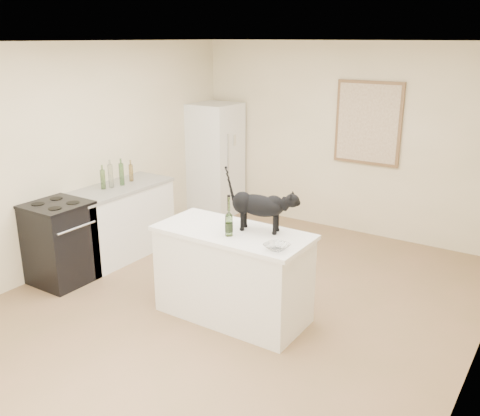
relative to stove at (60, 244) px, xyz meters
name	(u,v)px	position (x,y,z in m)	size (l,w,h in m)	color
floor	(236,305)	(1.95, 0.60, -0.45)	(5.50, 5.50, 0.00)	#956C4F
ceiling	(235,42)	(1.95, 0.60, 2.15)	(5.50, 5.50, 0.00)	white
wall_back	(346,139)	(1.95, 3.35, 0.85)	(4.50, 4.50, 0.00)	#F9E6C1
wall_left	(77,156)	(-0.30, 0.60, 0.85)	(5.50, 5.50, 0.00)	#F9E6C1
island_base	(233,276)	(2.05, 0.40, -0.02)	(1.44, 0.67, 0.86)	white
island_top	(233,233)	(2.05, 0.40, 0.43)	(1.50, 0.70, 0.04)	white
left_cabinets	(119,223)	(0.00, 0.90, -0.02)	(0.60, 1.40, 0.86)	white
left_countertop	(117,188)	(0.00, 0.90, 0.43)	(0.62, 1.44, 0.04)	gray
stove	(60,244)	(0.00, 0.00, 0.00)	(0.60, 0.60, 0.90)	black
fridge	(215,159)	(0.00, 2.95, 0.40)	(0.68, 0.68, 1.70)	white
artwork_frame	(368,123)	(2.25, 3.32, 1.10)	(0.90, 0.03, 1.10)	brown
artwork_canvas	(367,123)	(2.25, 3.30, 1.10)	(0.82, 0.00, 1.02)	beige
black_cat	(259,208)	(2.25, 0.54, 0.67)	(0.63, 0.19, 0.44)	black
wine_bottle	(229,218)	(2.09, 0.28, 0.62)	(0.07, 0.07, 0.34)	#365A24
glass_bowl	(277,247)	(2.63, 0.22, 0.48)	(0.21, 0.21, 0.05)	silver
fridge_paper	(235,140)	(0.34, 3.00, 0.73)	(0.00, 0.13, 0.16)	silver
counter_bottle_cluster	(116,176)	(-0.02, 0.92, 0.58)	(0.12, 0.51, 0.28)	brown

